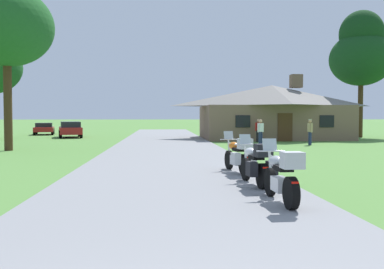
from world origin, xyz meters
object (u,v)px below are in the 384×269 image
tree_right_of_lodge (361,52)px  parked_red_suv_far_left (70,129)px  parked_red_sedan_far_left (44,128)px  bystander_white_shirt_by_tree (261,131)px  tree_left_near (6,16)px  bystander_red_shirt_near_lodge (258,129)px  motorcycle_silver_nearest_to_camera (282,177)px  bystander_tan_shirt_beside_signpost (310,130)px  motorcycle_orange_farthest_in_row (239,156)px  motorcycle_white_second_in_row (256,165)px

tree_right_of_lodge → parked_red_suv_far_left: (-25.71, 1.40, -6.80)m
parked_red_sedan_far_left → bystander_white_shirt_by_tree: bearing=-54.8°
tree_left_near → bystander_red_shirt_near_lodge: bearing=23.3°
motorcycle_silver_nearest_to_camera → parked_red_sedan_far_left: bearing=109.7°
motorcycle_silver_nearest_to_camera → tree_right_of_lodge: tree_right_of_lodge is taller
motorcycle_silver_nearest_to_camera → bystander_red_shirt_near_lodge: 22.51m
bystander_tan_shirt_beside_signpost → tree_left_near: (-17.90, -3.28, 6.30)m
tree_right_of_lodge → parked_red_sedan_far_left: 31.39m
tree_right_of_lodge → motorcycle_orange_farthest_in_row: bearing=-122.6°
bystander_tan_shirt_beside_signpost → tree_left_near: bearing=-83.4°
motorcycle_silver_nearest_to_camera → motorcycle_orange_farthest_in_row: 4.92m
motorcycle_orange_farthest_in_row → parked_red_sedan_far_left: bearing=104.3°
bystander_white_shirt_by_tree → parked_red_sedan_far_left: (-18.35, 17.42, -0.29)m
tree_right_of_lodge → parked_red_sedan_far_left: size_ratio=2.50×
bystander_tan_shirt_beside_signpost → parked_red_suv_far_left: bearing=-126.8°
bystander_white_shirt_by_tree → motorcycle_orange_farthest_in_row: bearing=-139.3°
bystander_tan_shirt_beside_signpost → motorcycle_white_second_in_row: bearing=-27.3°
tree_right_of_lodge → motorcycle_silver_nearest_to_camera: bearing=-117.9°
bystander_tan_shirt_beside_signpost → parked_red_sedan_far_left: size_ratio=0.38×
motorcycle_silver_nearest_to_camera → motorcycle_white_second_in_row: same height
motorcycle_orange_farthest_in_row → parked_red_suv_far_left: size_ratio=0.42×
bystander_red_shirt_near_lodge → motorcycle_orange_farthest_in_row: bearing=-129.3°
motorcycle_silver_nearest_to_camera → motorcycle_white_second_in_row: size_ratio=1.00×
parked_red_suv_far_left → tree_left_near: bearing=-104.9°
bystander_tan_shirt_beside_signpost → bystander_white_shirt_by_tree: bystander_tan_shirt_beside_signpost is taller
motorcycle_white_second_in_row → bystander_tan_shirt_beside_signpost: bearing=60.9°
motorcycle_white_second_in_row → parked_red_suv_far_left: bearing=104.9°
bystander_red_shirt_near_lodge → parked_red_sedan_far_left: (-18.86, 14.54, -0.29)m
motorcycle_silver_nearest_to_camera → bystander_red_shirt_near_lodge: size_ratio=1.25×
bystander_red_shirt_near_lodge → tree_right_of_lodge: bearing=7.8°
parked_red_sedan_far_left → parked_red_suv_far_left: bearing=-69.6°
motorcycle_white_second_in_row → bystander_tan_shirt_beside_signpost: size_ratio=1.24×
bystander_red_shirt_near_lodge → tree_left_near: size_ratio=0.16×
tree_left_near → parked_red_sedan_far_left: bearing=99.7°
motorcycle_silver_nearest_to_camera → parked_red_sedan_far_left: motorcycle_silver_nearest_to_camera is taller
motorcycle_orange_farthest_in_row → bystander_tan_shirt_beside_signpost: bystander_tan_shirt_beside_signpost is taller
tree_left_near → parked_red_sedan_far_left: tree_left_near is taller
parked_red_suv_far_left → parked_red_sedan_far_left: parked_red_suv_far_left is taller
parked_red_suv_far_left → bystander_tan_shirt_beside_signpost: bearing=-46.8°
tree_left_near → tree_right_of_lodge: 29.23m
motorcycle_silver_nearest_to_camera → tree_left_near: bearing=123.0°
motorcycle_white_second_in_row → tree_right_of_lodge: 31.43m
bystander_red_shirt_near_lodge → parked_red_sedan_far_left: bystander_red_shirt_near_lodge is taller
bystander_red_shirt_near_lodge → parked_red_suv_far_left: bystander_red_shirt_near_lodge is taller
bystander_red_shirt_near_lodge → parked_red_suv_far_left: size_ratio=0.34×
bystander_tan_shirt_beside_signpost → tree_left_near: tree_left_near is taller
parked_red_suv_far_left → tree_right_of_lodge: bearing=-16.9°
tree_left_near → parked_red_suv_far_left: 16.11m
bystander_tan_shirt_beside_signpost → bystander_red_shirt_near_lodge: bearing=-144.8°
motorcycle_orange_farthest_in_row → tree_left_near: 16.46m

